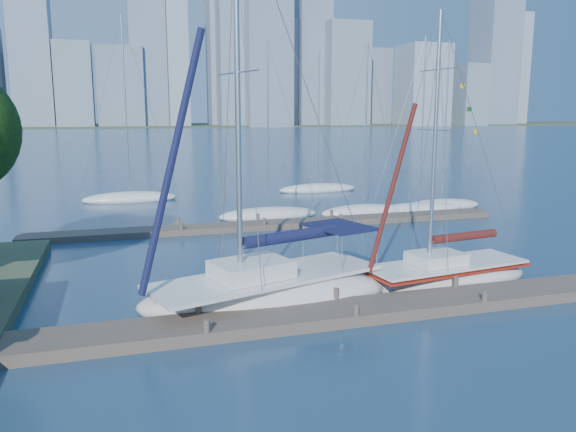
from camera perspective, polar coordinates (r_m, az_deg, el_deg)
name	(u,v)px	position (r m, az deg, el deg)	size (l,w,h in m)	color
ground	(346,318)	(20.06, 5.87, -10.24)	(700.00, 700.00, 0.00)	navy
near_dock	(346,312)	(19.99, 5.88, -9.70)	(26.00, 2.00, 0.40)	brown
far_dock	(277,224)	(35.25, -1.16, -0.86)	(30.00, 1.80, 0.36)	brown
far_shore	(129,126)	(337.44, -15.81, 8.78)	(800.00, 100.00, 1.50)	#38472D
sailboat_navy	(267,276)	(21.01, -2.16, -6.08)	(10.07, 5.80, 15.05)	white
sailboat_maroon	(446,262)	(24.42, 15.73, -4.53)	(7.83, 3.47, 11.46)	white
bg_boat_2	(269,214)	(38.41, -1.99, 0.18)	(7.13, 3.03, 12.09)	white
bg_boat_3	(364,211)	(39.91, 7.69, 0.49)	(6.60, 3.29, 12.09)	white
bg_boat_4	(419,208)	(42.01, 13.15, 0.77)	(7.21, 2.24, 12.66)	white
bg_boat_5	(442,205)	(43.80, 15.33, 1.09)	(6.63, 3.17, 12.66)	white
bg_boat_6	(130,198)	(47.49, -15.73, 1.81)	(7.68, 2.98, 14.92)	white
bg_boat_7	(318,189)	(51.66, 3.05, 2.80)	(7.62, 3.28, 12.80)	white
skyline	(168,59)	(310.06, -12.07, 15.31)	(504.00, 51.31, 115.58)	gray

